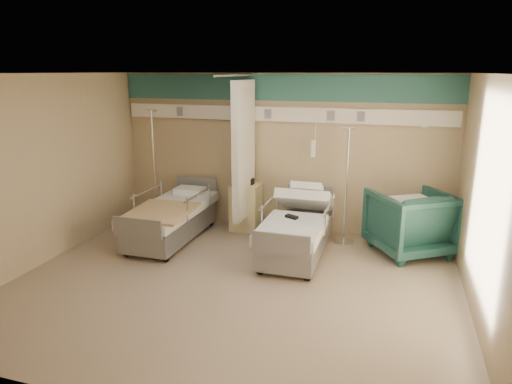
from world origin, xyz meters
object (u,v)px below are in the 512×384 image
visitor_armchair (410,222)px  iv_stand_left (156,199)px  bed_right (297,236)px  bed_left (171,222)px  bedside_cabinet (246,207)px  iv_stand_right (345,220)px

visitor_armchair → iv_stand_left: size_ratio=0.52×
bed_right → visitor_armchair: visitor_armchair is taller
bed_left → iv_stand_left: iv_stand_left is taller
bed_right → iv_stand_left: (-2.95, 0.83, 0.13)m
bedside_cabinet → bed_left: bearing=-139.4°
bedside_cabinet → iv_stand_right: bearing=-5.9°
bed_left → iv_stand_right: (2.86, 0.71, 0.09)m
bed_right → bedside_cabinet: size_ratio=2.54×
bed_right → iv_stand_right: 0.97m
iv_stand_left → bed_right: bearing=-15.8°
bed_left → iv_stand_left: bearing=132.0°
bedside_cabinet → iv_stand_left: bearing=-177.8°
bed_right → visitor_armchair: 1.80m
bed_right → bedside_cabinet: (-1.15, 0.90, 0.11)m
visitor_armchair → iv_stand_right: bearing=-39.6°
bed_left → iv_stand_right: size_ratio=1.10×
bed_right → iv_stand_left: iv_stand_left is taller
visitor_armchair → iv_stand_right: 1.04m
bed_left → iv_stand_right: bearing=14.0°
bed_left → visitor_armchair: (3.89, 0.60, 0.20)m
bedside_cabinet → iv_stand_left: iv_stand_left is taller
bedside_cabinet → bed_right: bearing=-38.0°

